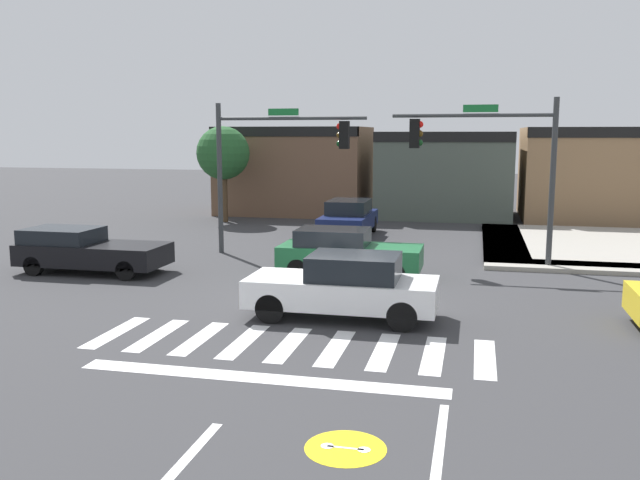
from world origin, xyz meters
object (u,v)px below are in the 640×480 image
Objects in this scene: car_white at (345,286)px; car_green at (346,252)px; traffic_signal_northeast at (489,153)px; roadside_tree at (223,154)px; car_navy at (349,218)px; car_black at (87,250)px; traffic_signal_northwest at (275,152)px.

car_green is (-0.87, 4.77, -0.03)m from car_white.
roadside_tree is at bearing -35.50° from traffic_signal_northeast.
car_navy is at bearing -44.79° from traffic_signal_northeast.
car_navy is at bearing -25.91° from roadside_tree.
traffic_signal_northeast is at bearing -114.45° from car_white.
car_green reaches higher than car_black.
car_white is (-3.31, -7.28, -2.95)m from traffic_signal_northeast.
car_navy is 1.00× the size of car_white.
car_black is 0.98× the size of roadside_tree.
traffic_signal_northwest reaches higher than car_navy.
traffic_signal_northwest is 1.19× the size of car_black.
car_white is 1.03× the size of car_green.
car_white is (2.32, -12.86, -0.02)m from car_navy.
car_black is at bearing -35.26° from car_navy.
traffic_signal_northwest reaches higher than roadside_tree.
traffic_signal_northeast reaches higher than car_black.
roadside_tree is at bearing 91.31° from car_black.
traffic_signal_northwest is 7.20m from car_black.
car_green is at bearing -53.86° from roadside_tree.
traffic_signal_northeast reaches higher than car_green.
car_green is at bearing 30.90° from traffic_signal_northeast.
roadside_tree is at bearing -115.91° from car_navy.
car_white reaches higher than car_black.
roadside_tree reaches higher than car_navy.
traffic_signal_northwest is 1.26× the size of car_green.
traffic_signal_northeast is at bearing -35.50° from roadside_tree.
car_white is at bearing -21.34° from car_black.
car_navy is at bearing 70.89° from traffic_signal_northwest.
car_black is at bearing -88.69° from roadside_tree.
traffic_signal_northeast is at bearing 45.21° from car_navy.
traffic_signal_northwest is at bearing -19.11° from car_navy.
car_green is at bearing 9.02° from car_black.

